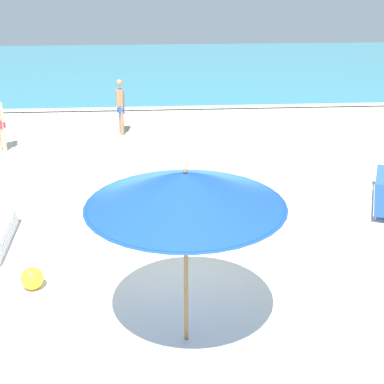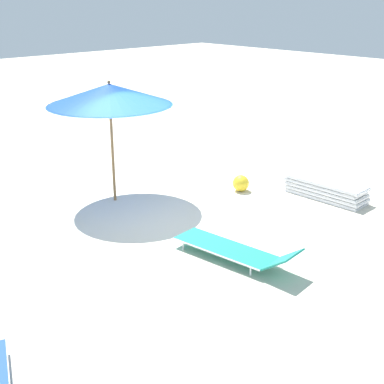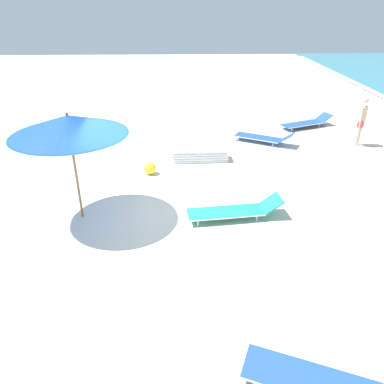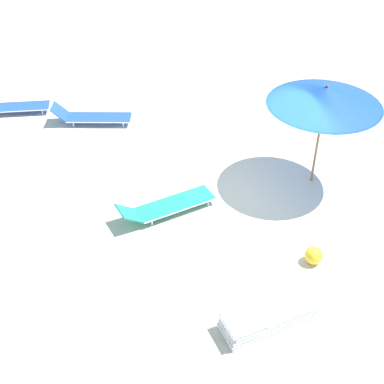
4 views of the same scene
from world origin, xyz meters
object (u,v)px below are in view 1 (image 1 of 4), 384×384
beach_umbrella (186,190)px  sun_lounger_beside_umbrella (183,215)px  beachgoer_wading_adult (121,104)px  beach_ball (32,278)px

beach_umbrella → sun_lounger_beside_umbrella: beach_umbrella is taller
beachgoer_wading_adult → beach_ball: bearing=157.1°
beachgoer_wading_adult → beach_ball: beachgoer_wading_adult is taller
beach_umbrella → beach_ball: bearing=148.6°
beachgoer_wading_adult → sun_lounger_beside_umbrella: bearing=177.3°
sun_lounger_beside_umbrella → beachgoer_wading_adult: (-1.59, 6.67, 0.79)m
sun_lounger_beside_umbrella → beach_ball: sun_lounger_beside_umbrella is taller
sun_lounger_beside_umbrella → beach_ball: size_ratio=6.25×
beach_ball → beach_umbrella: bearing=-31.4°
beachgoer_wading_adult → beach_ball: 9.05m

